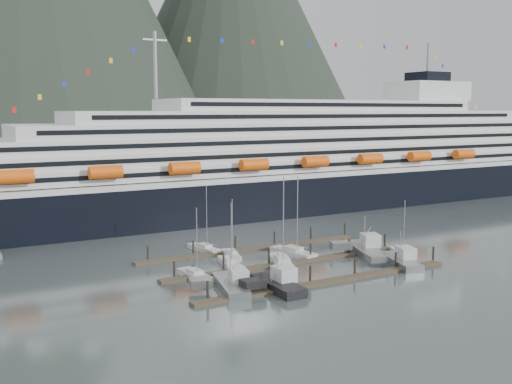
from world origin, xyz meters
TOP-DOWN VIEW (x-y plane):
  - ground at (0.00, 0.00)m, footprint 1600.00×1600.00m
  - cruise_ship at (30.03, 54.94)m, footprint 210.00×30.40m
  - dock_near at (-4.93, -9.95)m, footprint 48.18×2.28m
  - dock_mid at (-4.93, 3.05)m, footprint 48.18×2.28m
  - dock_far at (-4.93, 16.05)m, footprint 48.18×2.28m
  - sailboat_a at (-22.76, 3.12)m, footprint 3.15×8.68m
  - sailboat_b at (-14.21, 7.14)m, footprint 4.32×9.69m
  - sailboat_c at (-0.09, 8.32)m, footprint 4.91×10.72m
  - sailboat_d at (-6.17, 2.66)m, footprint 7.29×12.75m
  - sailboat_e at (-13.38, 19.99)m, footprint 4.06×9.12m
  - sailboat_f at (-11.05, 12.77)m, footprint 4.15×8.13m
  - sailboat_h at (18.00, -1.86)m, footprint 5.16×8.14m
  - trawler_a at (-20.69, -5.43)m, footprint 9.59×12.84m
  - trawler_b at (-14.40, -9.13)m, footprint 8.72×11.44m
  - trawler_d at (12.39, -7.15)m, footprint 9.36×12.02m
  - trawler_e at (12.52, 2.86)m, footprint 10.73×12.99m

SIDE VIEW (x-z plane):
  - ground at x=0.00m, z-range 0.00..0.00m
  - dock_near at x=-4.93m, z-range -1.29..1.91m
  - dock_mid at x=-4.93m, z-range -1.29..1.91m
  - dock_far at x=-4.93m, z-range -1.29..1.91m
  - sailboat_h at x=18.00m, z-range -5.20..5.98m
  - sailboat_f at x=-11.05m, z-range -5.39..6.18m
  - sailboat_b at x=-14.21m, z-range -5.59..6.39m
  - sailboat_e at x=-13.38m, z-range -6.28..7.09m
  - sailboat_a at x=-22.76m, z-range -5.74..6.56m
  - sailboat_c at x=-0.09m, z-range -7.50..8.40m
  - sailboat_d at x=-6.17m, z-range -7.86..8.76m
  - trawler_a at x=-20.69m, z-range -2.52..4.27m
  - trawler_d at x=12.39m, z-range -2.54..4.31m
  - trawler_b at x=-14.40m, z-range -2.79..4.66m
  - trawler_e at x=12.52m, z-range -3.05..5.03m
  - cruise_ship at x=30.03m, z-range -13.11..37.19m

